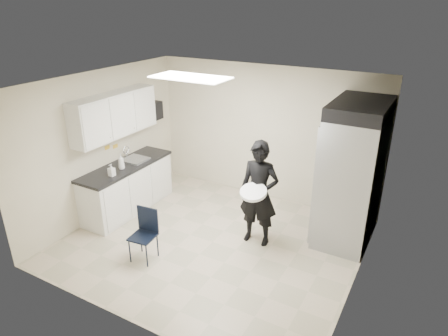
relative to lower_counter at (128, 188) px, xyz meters
The scene contains 21 objects.
floor 2.01m from the lower_counter, ahead, with size 4.50×4.50×0.00m, color #B7A790.
ceiling 2.92m from the lower_counter, ahead, with size 4.50×4.50×0.00m, color silver.
back_wall 2.79m from the lower_counter, 42.71° to the left, with size 4.50×4.50×0.00m, color beige.
left_wall 0.94m from the lower_counter, 146.31° to the right, with size 4.00×4.00×0.00m, color beige.
right_wall 4.29m from the lower_counter, ahead, with size 4.00×4.00×0.00m, color beige.
ceiling_panel 2.54m from the lower_counter, ahead, with size 1.20×0.60×0.02m, color white.
lower_counter is the anchor object (origin of this frame).
countertop 0.46m from the lower_counter, 90.00° to the left, with size 0.64×1.95×0.05m, color black.
sink 0.51m from the lower_counter, 85.43° to the left, with size 0.42×0.40×0.14m, color gray.
faucet 0.67m from the lower_counter, 125.75° to the left, with size 0.02×0.02×0.24m, color silver.
upper_cabinets 1.40m from the lower_counter, behind, with size 0.35×1.80×0.75m, color silver.
towel_dispenser 1.67m from the lower_counter, 99.38° to the left, with size 0.22×0.30×0.35m, color black.
notice_sticker_left 0.85m from the lower_counter, 161.21° to the right, with size 0.00×0.12×0.07m, color yellow.
notice_sticker_right 0.81m from the lower_counter, 161.21° to the left, with size 0.00×0.12×0.07m, color yellow.
commercial_fridge 3.98m from the lower_counter, 15.88° to the left, with size 0.80×1.35×2.10m, color gray.
fridge_compressor 4.31m from the lower_counter, 15.88° to the left, with size 0.80×1.35×0.20m, color black.
folding_chair 1.68m from the lower_counter, 40.79° to the right, with size 0.35×0.35×0.79m, color black.
man_tuxedo 2.61m from the lower_counter, ahead, with size 0.63×0.42×1.73m, color black.
bucket_lid 2.65m from the lower_counter, ahead, with size 0.41×0.41×0.05m, color white.
soap_bottle_a 0.65m from the lower_counter, 65.48° to the right, with size 0.11×0.11×0.28m, color silver.
soap_bottle_b 0.78m from the lower_counter, 73.25° to the right, with size 0.10×0.10×0.21m, color #A3A2AD.
Camera 1 is at (2.88, -4.74, 3.70)m, focal length 32.00 mm.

